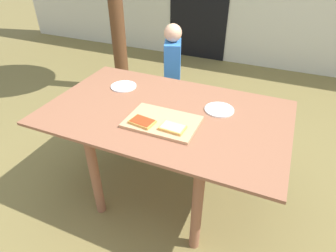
% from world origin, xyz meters
% --- Properties ---
extents(ground_plane, '(16.00, 16.00, 0.00)m').
position_xyz_m(ground_plane, '(0.00, 0.00, 0.00)').
color(ground_plane, olive).
extents(dining_table, '(1.54, 0.95, 0.73)m').
position_xyz_m(dining_table, '(0.00, 0.00, 0.61)').
color(dining_table, '#8F583E').
rests_on(dining_table, ground).
extents(cutting_board, '(0.43, 0.29, 0.02)m').
position_xyz_m(cutting_board, '(0.04, -0.13, 0.73)').
color(cutting_board, tan).
rests_on(cutting_board, dining_table).
extents(pizza_slice_near_left, '(0.15, 0.11, 0.02)m').
position_xyz_m(pizza_slice_near_left, '(-0.06, -0.20, 0.75)').
color(pizza_slice_near_left, gold).
rests_on(pizza_slice_near_left, cutting_board).
extents(pizza_slice_near_right, '(0.15, 0.10, 0.02)m').
position_xyz_m(pizza_slice_near_right, '(0.13, -0.19, 0.75)').
color(pizza_slice_near_right, gold).
rests_on(pizza_slice_near_right, cutting_board).
extents(plate_white_right, '(0.19, 0.19, 0.01)m').
position_xyz_m(plate_white_right, '(0.31, 0.15, 0.73)').
color(plate_white_right, white).
rests_on(plate_white_right, dining_table).
extents(plate_white_left, '(0.19, 0.19, 0.01)m').
position_xyz_m(plate_white_left, '(-0.42, 0.20, 0.73)').
color(plate_white_left, white).
rests_on(plate_white_left, dining_table).
extents(child_left, '(0.21, 0.27, 1.04)m').
position_xyz_m(child_left, '(-0.30, 0.84, 0.59)').
color(child_left, '#2F4341').
rests_on(child_left, ground).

